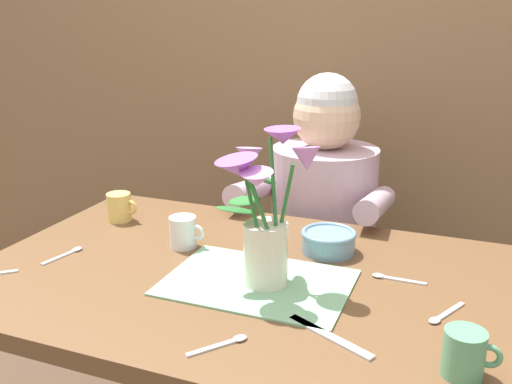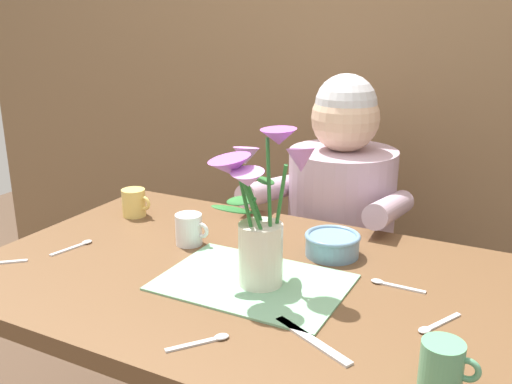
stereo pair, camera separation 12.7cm
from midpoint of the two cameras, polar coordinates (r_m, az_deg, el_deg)
name	(u,v)px [view 2 (the right image)]	position (r m, az deg, el deg)	size (l,w,h in m)	color
wood_panel_backdrop	(378,30)	(2.17, 13.94, 15.62)	(4.00, 0.10, 2.50)	brown
dining_table	(237,309)	(1.35, 0.82, -11.76)	(1.20, 0.80, 0.74)	brown
seated_person	(339,250)	(1.89, 10.27, -5.85)	(0.45, 0.47, 1.14)	#4C4C56
striped_placemat	(253,282)	(1.25, 2.65, -9.17)	(0.40, 0.28, 0.01)	#7AB289
flower_vase	(259,216)	(1.18, 3.43, -2.46)	(0.23, 0.22, 0.34)	silver
ceramic_bowl	(332,244)	(1.40, 10.33, -5.21)	(0.14, 0.14, 0.06)	#6689A8
dinner_knife	(312,340)	(1.06, 9.21, -14.66)	(0.19, 0.02, 0.01)	silver
coffee_cup	(189,229)	(1.44, -4.25, -3.83)	(0.09, 0.07, 0.08)	silver
tea_cup	(443,366)	(0.98, 22.05, -16.06)	(0.09, 0.07, 0.08)	#569970
ceramic_mug	(134,203)	(1.66, -10.08, -1.10)	(0.09, 0.07, 0.08)	#E5C666
spoon_0	(78,245)	(1.49, -15.21, -5.27)	(0.04, 0.12, 0.01)	silver
spoon_1	(389,284)	(1.29, 16.10, -9.00)	(0.12, 0.02, 0.01)	silver
spoon_3	(433,326)	(1.16, 20.61, -12.65)	(0.07, 0.11, 0.01)	silver
spoon_4	(208,340)	(1.05, -1.31, -14.85)	(0.09, 0.10, 0.01)	silver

